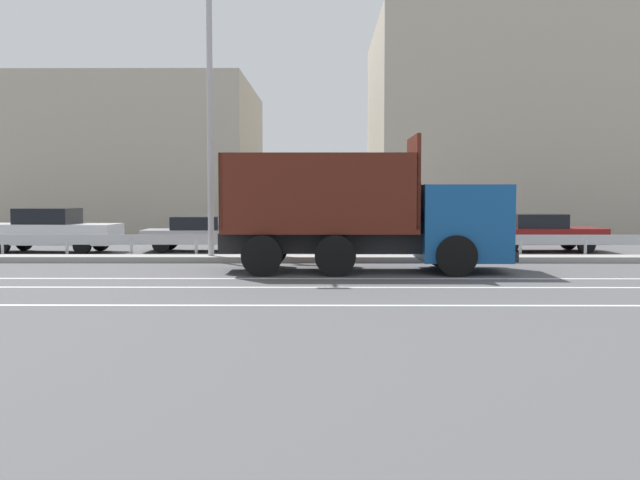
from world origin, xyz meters
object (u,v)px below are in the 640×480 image
Objects in this scene: dump_truck at (398,225)px; median_road_sign at (278,215)px; parked_car_4 at (381,230)px; parked_car_5 at (539,232)px; parked_car_3 at (199,233)px; parked_car_2 at (51,230)px; street_lamp_1 at (209,103)px.

median_road_sign is (-3.39, 2.82, 0.18)m from dump_truck.
median_road_sign is 0.54× the size of parked_car_4.
parked_car_3 is at bearing -91.08° from parked_car_5.
parked_car_3 is at bearing 100.42° from parked_car_2.
parked_car_4 is (11.71, 0.06, -0.00)m from parked_car_2.
median_road_sign is 0.60× the size of parked_car_5.
parked_car_5 is at bearing 88.65° from parked_car_3.
parked_car_3 is (-3.10, 4.05, -0.78)m from median_road_sign.
dump_truck is 1.76× the size of parked_car_5.
parked_car_5 reaches higher than parked_car_3.
parked_car_5 is (5.76, 6.85, -0.56)m from dump_truck.
parked_car_2 is (-11.66, 6.34, -0.47)m from dump_truck.
dump_truck is 6.42m from parked_car_4.
parked_car_3 is at bearing -92.21° from parked_car_4.
parked_car_5 is at bearing 96.20° from parked_car_2.
street_lamp_1 is 2.13× the size of parked_car_3.
median_road_sign reaches higher than parked_car_4.
dump_truck reaches higher than parked_car_2.
median_road_sign is 0.30× the size of street_lamp_1.
street_lamp_1 is at bearing -116.23° from dump_truck.
parked_car_2 is (-6.21, 3.64, -4.03)m from street_lamp_1.
street_lamp_1 reaches higher than parked_car_2.
parked_car_2 is 11.71m from parked_car_4.
parked_car_5 is (11.22, 4.14, -4.12)m from street_lamp_1.
median_road_sign is 0.55× the size of parked_car_2.
parked_car_2 is 1.17× the size of parked_car_3.
dump_truck is 8.97m from parked_car_5.
parked_car_5 is at bearing 20.27° from street_lamp_1.
dump_truck reaches higher than parked_car_3.
median_road_sign is at bearing -129.67° from dump_truck.
median_road_sign is at bearing -41.85° from parked_car_4.
parked_car_4 is (5.50, 3.70, -4.03)m from street_lamp_1.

